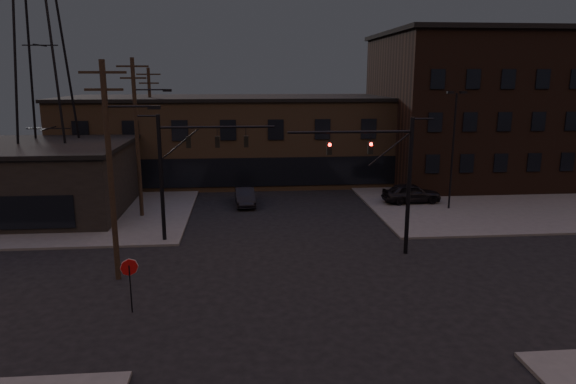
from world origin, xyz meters
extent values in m
plane|color=black|center=(0.00, 0.00, 0.00)|extent=(140.00, 140.00, 0.00)
cube|color=#474744|center=(22.00, 22.00, 0.07)|extent=(30.00, 30.00, 0.15)
cube|color=#474744|center=(-22.00, 22.00, 0.07)|extent=(30.00, 30.00, 0.15)
cube|color=brown|center=(0.00, 28.00, 4.00)|extent=(40.00, 12.00, 8.00)
cube|color=black|center=(22.00, 26.00, 7.00)|extent=(22.00, 16.00, 14.00)
cube|color=black|center=(-20.00, 16.00, 2.50)|extent=(16.00, 12.00, 5.00)
cylinder|color=black|center=(6.50, 4.50, 4.00)|extent=(0.24, 0.24, 8.00)
cylinder|color=black|center=(3.00, 4.50, 7.20)|extent=(7.00, 0.14, 0.14)
cube|color=#FF140C|center=(4.17, 4.50, 6.30)|extent=(0.28, 0.22, 0.70)
cube|color=#FF140C|center=(1.83, 4.50, 6.30)|extent=(0.28, 0.22, 0.70)
cylinder|color=black|center=(-8.00, 8.00, 4.00)|extent=(0.24, 0.24, 8.00)
cylinder|color=black|center=(-4.50, 8.00, 7.20)|extent=(7.00, 0.14, 0.14)
cube|color=black|center=(-6.25, 8.00, 6.30)|extent=(0.28, 0.22, 0.70)
cube|color=black|center=(-4.50, 8.00, 6.30)|extent=(0.28, 0.22, 0.70)
cube|color=black|center=(-2.75, 8.00, 6.30)|extent=(0.28, 0.22, 0.70)
cylinder|color=black|center=(-8.00, -2.00, 1.10)|extent=(0.06, 0.06, 2.20)
cylinder|color=maroon|center=(-8.00, -1.98, 2.10)|extent=(0.72, 0.33, 0.76)
cylinder|color=black|center=(-9.50, 2.00, 5.50)|extent=(0.28, 0.28, 11.00)
cube|color=black|center=(-9.50, 2.00, 10.40)|extent=(2.20, 0.12, 0.12)
cube|color=black|center=(-9.50, 2.00, 9.60)|extent=(1.80, 0.12, 0.12)
cube|color=black|center=(-7.20, 2.00, 8.75)|extent=(0.60, 0.25, 0.18)
cylinder|color=black|center=(-10.50, 14.00, 5.75)|extent=(0.28, 0.28, 11.50)
cube|color=black|center=(-10.50, 14.00, 10.90)|extent=(2.20, 0.12, 0.12)
cube|color=black|center=(-10.50, 14.00, 10.10)|extent=(1.80, 0.12, 0.12)
cube|color=black|center=(-8.20, 14.00, 9.25)|extent=(0.60, 0.25, 0.18)
cylinder|color=black|center=(-11.50, 26.00, 5.50)|extent=(0.28, 0.28, 11.00)
cube|color=black|center=(-11.50, 26.00, 10.40)|extent=(2.20, 0.12, 0.12)
cube|color=black|center=(-11.50, 26.00, 9.60)|extent=(1.80, 0.12, 0.12)
cylinder|color=black|center=(13.00, 14.00, 4.50)|extent=(0.14, 0.14, 9.00)
cube|color=black|center=(12.50, 14.00, 9.05)|extent=(0.50, 0.28, 0.18)
cube|color=black|center=(13.50, 14.00, 9.05)|extent=(0.50, 0.28, 0.18)
cylinder|color=black|center=(19.00, 19.00, 4.50)|extent=(0.14, 0.14, 9.00)
cube|color=black|center=(18.50, 19.00, 9.05)|extent=(0.50, 0.28, 0.18)
cube|color=black|center=(19.50, 19.00, 9.05)|extent=(0.50, 0.28, 0.18)
imported|color=black|center=(10.66, 16.09, 0.95)|extent=(4.78, 2.15, 1.60)
imported|color=silver|center=(20.43, 20.90, 0.80)|extent=(4.78, 2.98, 1.29)
imported|color=black|center=(-2.86, 17.03, 0.70)|extent=(1.73, 4.34, 1.40)
camera|label=1|loc=(-3.00, -23.53, 10.21)|focal=32.00mm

